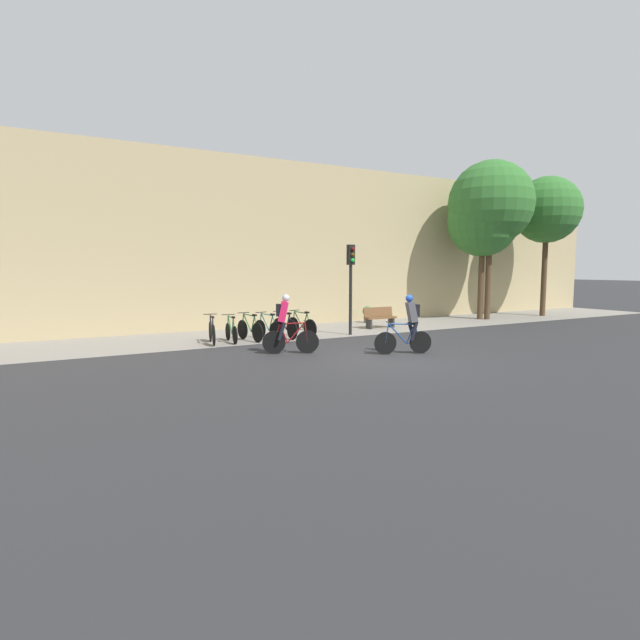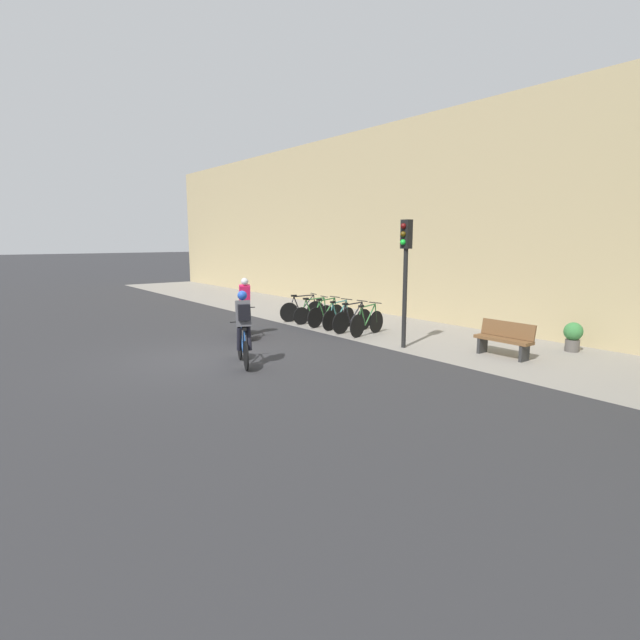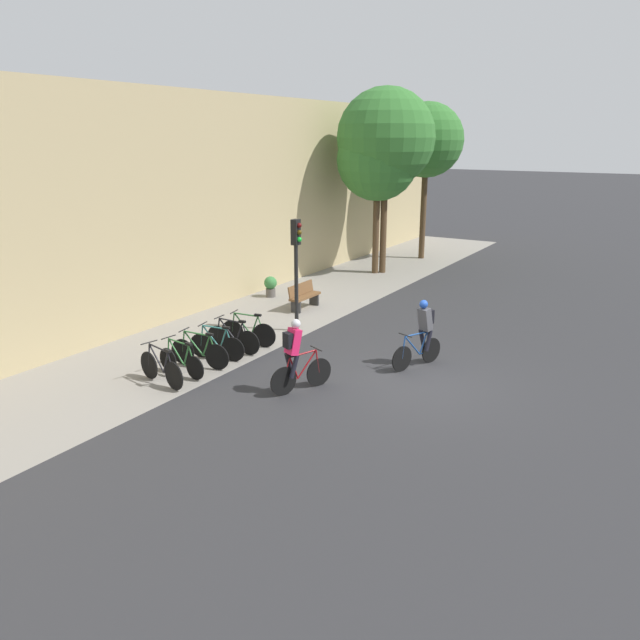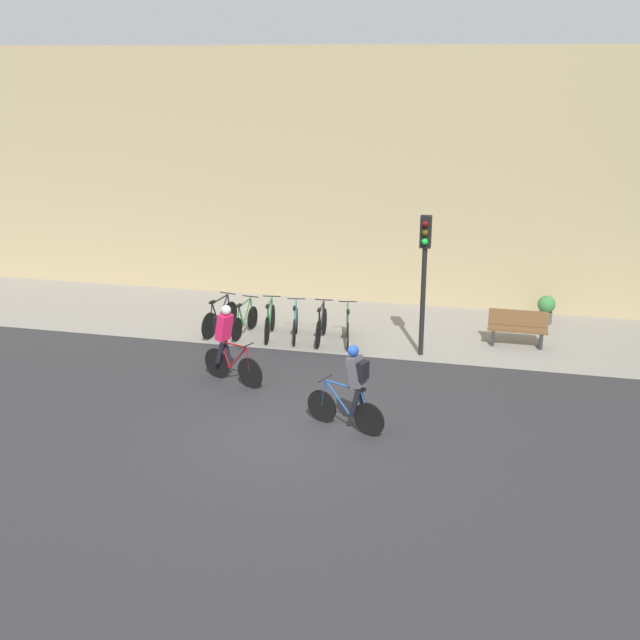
% 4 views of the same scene
% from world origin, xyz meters
% --- Properties ---
extents(ground, '(200.00, 200.00, 0.00)m').
position_xyz_m(ground, '(0.00, 0.00, 0.00)').
color(ground, '#2B2B2D').
extents(kerb_strip, '(44.00, 4.50, 0.01)m').
position_xyz_m(kerb_strip, '(0.00, 6.75, 0.00)').
color(kerb_strip, gray).
rests_on(kerb_strip, ground).
extents(building_facade, '(44.00, 0.60, 7.25)m').
position_xyz_m(building_facade, '(0.00, 9.30, 3.62)').
color(building_facade, tan).
rests_on(building_facade, ground).
extents(cyclist_pink, '(1.58, 0.74, 1.79)m').
position_xyz_m(cyclist_pink, '(-2.03, 2.32, 0.95)').
color(cyclist_pink, black).
rests_on(cyclist_pink, ground).
extents(cyclist_grey, '(1.66, 0.71, 1.78)m').
position_xyz_m(cyclist_grey, '(1.18, 0.49, 0.95)').
color(cyclist_grey, black).
rests_on(cyclist_grey, ground).
extents(parked_bike_0, '(0.50, 1.73, 0.98)m').
position_xyz_m(parked_bike_0, '(-3.33, 5.37, 0.41)').
color(parked_bike_0, black).
rests_on(parked_bike_0, ground).
extents(parked_bike_1, '(0.46, 1.62, 0.94)m').
position_xyz_m(parked_bike_1, '(-2.64, 5.37, 0.38)').
color(parked_bike_1, black).
rests_on(parked_bike_1, ground).
extents(parked_bike_2, '(0.46, 1.73, 0.98)m').
position_xyz_m(parked_bike_2, '(-1.95, 5.37, 0.41)').
color(parked_bike_2, black).
rests_on(parked_bike_2, ground).
extents(parked_bike_3, '(0.49, 1.61, 0.97)m').
position_xyz_m(parked_bike_3, '(-1.27, 5.37, 0.40)').
color(parked_bike_3, black).
rests_on(parked_bike_3, ground).
extents(parked_bike_4, '(0.46, 1.73, 0.98)m').
position_xyz_m(parked_bike_4, '(-0.58, 5.37, 0.41)').
color(parked_bike_4, black).
rests_on(parked_bike_4, ground).
extents(parked_bike_5, '(0.51, 1.68, 0.99)m').
position_xyz_m(parked_bike_5, '(0.11, 5.37, 0.41)').
color(parked_bike_5, black).
rests_on(parked_bike_5, ground).
extents(traffic_light_pole, '(0.26, 0.30, 3.45)m').
position_xyz_m(traffic_light_pole, '(2.02, 4.95, 2.39)').
color(traffic_light_pole, black).
rests_on(traffic_light_pole, ground).
extents(bench, '(1.47, 0.44, 0.89)m').
position_xyz_m(bench, '(4.30, 6.17, 0.46)').
color(bench, brown).
rests_on(bench, ground).
extents(street_tree_0, '(3.46, 3.46, 6.59)m').
position_xyz_m(street_tree_0, '(10.95, 6.72, 4.84)').
color(street_tree_0, '#4C3823').
rests_on(street_tree_0, ground).
extents(street_tree_1, '(4.13, 4.13, 7.81)m').
position_xyz_m(street_tree_1, '(11.21, 6.49, 5.73)').
color(street_tree_1, '#4C3823').
rests_on(street_tree_1, ground).
extents(street_tree_2, '(3.49, 3.49, 7.38)m').
position_xyz_m(street_tree_2, '(15.27, 6.32, 5.61)').
color(street_tree_2, '#4C3823').
rests_on(street_tree_2, ground).
extents(potted_plant, '(0.48, 0.48, 0.78)m').
position_xyz_m(potted_plant, '(5.06, 8.15, 0.44)').
color(potted_plant, '#56514C').
rests_on(potted_plant, ground).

